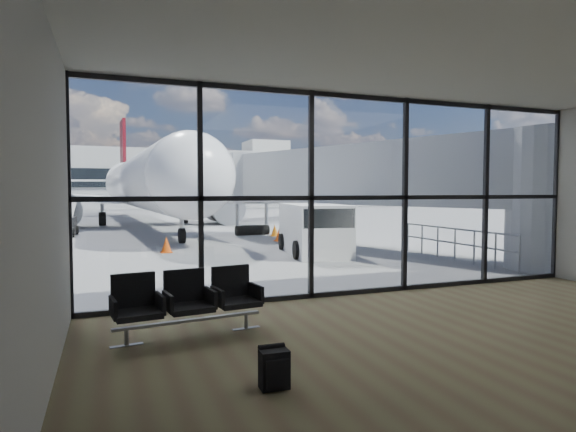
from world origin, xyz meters
TOP-DOWN VIEW (x-y plane):
  - ground at (0.00, 40.00)m, footprint 220.00×220.00m
  - lounge_shell at (0.00, -4.80)m, footprint 12.02×8.01m
  - glass_curtain_wall at (0.00, 0.00)m, footprint 12.10×0.12m
  - jet_bridge at (4.90, 7.07)m, footprint 8.00×16.50m
  - apron_railing at (5.60, 3.50)m, footprint 0.06×5.46m
  - far_terminal at (-0.59, 61.97)m, footprint 80.00×12.20m
  - tree_5 at (-15.00, 72.00)m, footprint 6.27×6.27m
  - seating_row at (-4.16, -1.77)m, footprint 2.39×0.93m
  - backpack at (-3.53, -4.30)m, footprint 0.35×0.32m
  - airliner at (-2.90, 26.38)m, footprint 31.98×37.05m
  - service_van at (1.88, 6.79)m, footprint 2.62×4.51m
  - belt_loader at (-7.59, 17.91)m, footprint 1.61×3.76m
  - traffic_cone_a at (-3.25, 9.12)m, footprint 0.43×0.43m
  - traffic_cone_b at (2.83, 14.01)m, footprint 0.42×0.42m
  - traffic_cone_c at (2.21, 11.59)m, footprint 0.43×0.43m

SIDE VIEW (x-z plane):
  - ground at x=0.00m, z-range 0.00..0.00m
  - backpack at x=-3.53m, z-range -0.01..0.50m
  - traffic_cone_b at x=2.83m, z-range -0.01..0.59m
  - traffic_cone_c at x=2.21m, z-range -0.02..0.59m
  - traffic_cone_a at x=-3.25m, z-range -0.02..0.59m
  - belt_loader at x=-7.59m, z-range -0.28..1.42m
  - seating_row at x=-4.16m, z-range 0.06..1.12m
  - apron_railing at x=5.60m, z-range 0.16..1.27m
  - service_van at x=1.88m, z-range 0.03..1.88m
  - glass_curtain_wall at x=0.00m, z-range 0.00..4.50m
  - lounge_shell at x=0.00m, z-range 0.40..4.91m
  - jet_bridge at x=4.90m, z-range 0.59..4.92m
  - airliner at x=-2.90m, z-range -1.86..7.68m
  - far_terminal at x=-0.59m, z-range -1.29..9.71m
  - tree_5 at x=-15.00m, z-range 1.36..10.39m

